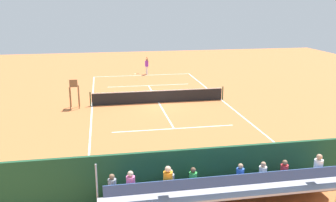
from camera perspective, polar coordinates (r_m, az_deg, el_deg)
ground_plane at (r=28.10m, az=-1.46°, el=-0.26°), size 60.00×60.00×0.00m
court_line_markings at (r=28.13m, az=-1.47°, el=-0.24°), size 10.10×22.20×0.01m
tennis_net at (r=27.97m, az=-1.47°, el=0.73°), size 10.30×0.10×1.07m
backdrop_wall at (r=14.90m, az=7.03°, el=-10.70°), size 18.00×0.16×2.00m
bleacher_stand at (r=13.81m, az=8.38°, el=-13.29°), size 9.06×2.40×2.48m
umpire_chair at (r=27.21m, az=-14.38°, el=1.60°), size 0.67×0.67×2.14m
courtside_bench at (r=16.22m, az=11.77°, el=-10.41°), size 1.80×0.40×0.93m
equipment_bag at (r=15.68m, az=4.82°, el=-12.61°), size 0.90×0.36×0.36m
tennis_player at (r=39.01m, az=-3.32°, el=5.62°), size 0.44×0.56×1.93m
tennis_racket at (r=39.50m, az=-5.09°, el=4.23°), size 0.56×0.31×0.03m
tennis_ball_near at (r=36.36m, az=-4.85°, el=3.31°), size 0.07×0.07×0.07m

